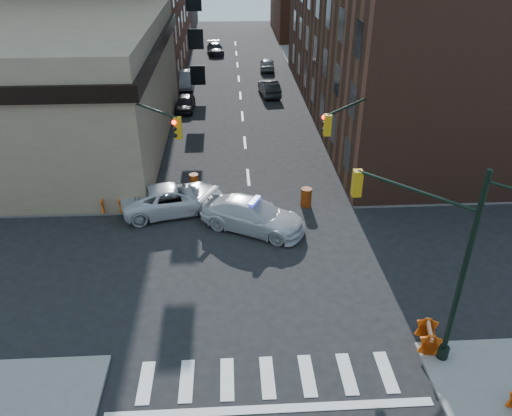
{
  "coord_description": "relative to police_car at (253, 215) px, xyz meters",
  "views": [
    {
      "loc": [
        -1.15,
        -19.71,
        14.75
      ],
      "look_at": [
        0.07,
        2.06,
        2.2
      ],
      "focal_mm": 35.0,
      "sensor_mm": 36.0,
      "label": 1
    }
  ],
  "objects": [
    {
      "name": "parked_car_enear",
      "position": [
        2.83,
        24.32,
        -0.11
      ],
      "size": [
        2.06,
        4.61,
        1.47
      ],
      "primitive_type": "imported",
      "rotation": [
        0.0,
        0.0,
        3.26
      ],
      "color": "black",
      "rests_on": "ground"
    },
    {
      "name": "parked_car_wfar",
      "position": [
        -5.49,
        27.68,
        -0.05
      ],
      "size": [
        1.7,
        4.83,
        1.59
      ],
      "primitive_type": "imported",
      "rotation": [
        0.0,
        0.0,
        0.0
      ],
      "color": "gray",
      "rests_on": "ground"
    },
    {
      "name": "barricade_nw_a",
      "position": [
        -8.01,
        2.07,
        -0.2
      ],
      "size": [
        1.35,
        0.71,
        0.99
      ],
      "primitive_type": null,
      "rotation": [
        0.0,
        0.0,
        0.04
      ],
      "color": "red",
      "rests_on": "sidewalk_nw"
    },
    {
      "name": "tree_ne_far",
      "position": [
        7.51,
        30.37,
        2.64
      ],
      "size": [
        3.0,
        3.0,
        4.85
      ],
      "color": "black",
      "rests_on": "sidewalk_ne"
    },
    {
      "name": "tree_ne_near",
      "position": [
        7.51,
        22.37,
        2.64
      ],
      "size": [
        3.0,
        3.0,
        4.85
      ],
      "color": "black",
      "rests_on": "sidewalk_ne"
    },
    {
      "name": "commercial_row_ne",
      "position": [
        13.01,
        18.87,
        6.15
      ],
      "size": [
        14.0,
        34.0,
        14.0
      ],
      "primitive_type": "cube",
      "color": "#502C20",
      "rests_on": "ground"
    },
    {
      "name": "barricade_se_a",
      "position": [
        6.41,
        -9.33,
        -0.23
      ],
      "size": [
        0.88,
        1.36,
        0.94
      ],
      "primitive_type": null,
      "rotation": [
        0.0,
        0.0,
        1.36
      ],
      "color": "#EC600B",
      "rests_on": "sidewalk_se"
    },
    {
      "name": "signal_pole_se",
      "position": [
        6.05,
        -9.16,
        3.77
      ],
      "size": [
        5.4,
        5.27,
        8.0
      ],
      "rotation": [
        0.0,
        0.0,
        2.36
      ],
      "color": "black",
      "rests_on": "sidewalk_se"
    },
    {
      "name": "parked_car_wdeep",
      "position": [
        -2.67,
        42.16,
        -0.17
      ],
      "size": [
        2.38,
        4.84,
        1.35
      ],
      "primitive_type": "imported",
      "rotation": [
        0.0,
        0.0,
        0.11
      ],
      "color": "black",
      "rests_on": "ground"
    },
    {
      "name": "police_car",
      "position": [
        0.0,
        0.0,
        0.0
      ],
      "size": [
        6.29,
        4.8,
        1.7
      ],
      "primitive_type": "imported",
      "rotation": [
        0.0,
        0.0,
        1.09
      ],
      "color": "silver",
      "rests_on": "ground"
    },
    {
      "name": "parked_car_efar",
      "position": [
        3.35,
        33.87,
        -0.18
      ],
      "size": [
        1.85,
        4.04,
        1.35
      ],
      "primitive_type": "imported",
      "rotation": [
        0.0,
        0.0,
        3.08
      ],
      "color": "gray",
      "rests_on": "ground"
    },
    {
      "name": "pedestrian_c",
      "position": [
        -10.18,
        2.37,
        0.29
      ],
      "size": [
        1.1,
        1.2,
        1.97
      ],
      "primitive_type": "imported",
      "rotation": [
        0.0,
        0.0,
        0.88
      ],
      "color": "black",
      "rests_on": "sidewalk_nw"
    },
    {
      "name": "barrel_road",
      "position": [
        3.28,
        2.37,
        -0.28
      ],
      "size": [
        0.79,
        0.79,
        1.14
      ],
      "primitive_type": "cylinder",
      "rotation": [
        0.0,
        0.0,
        0.29
      ],
      "color": "#DD580A",
      "rests_on": "ground"
    },
    {
      "name": "barricade_nw_b",
      "position": [
        -8.49,
        3.55,
        -0.29
      ],
      "size": [
        1.11,
        0.58,
        0.82
      ],
      "primitive_type": null,
      "rotation": [
        0.0,
        0.0,
        -0.04
      ],
      "color": "#EB5F0B",
      "rests_on": "sidewalk_nw"
    },
    {
      "name": "signal_pole_nw",
      "position": [
        -5.84,
        1.7,
        3.49
      ],
      "size": [
        3.58,
        3.67,
        8.0
      ],
      "rotation": [
        0.0,
        0.0,
        -0.79
      ],
      "color": "black",
      "rests_on": "sidewalk_nw"
    },
    {
      "name": "pickup",
      "position": [
        -4.51,
        2.17,
        -0.02
      ],
      "size": [
        6.4,
        4.05,
        1.65
      ],
      "primitive_type": "imported",
      "rotation": [
        0.0,
        0.0,
        1.81
      ],
      "color": "silver",
      "rests_on": "ground"
    },
    {
      "name": "pedestrian_b",
      "position": [
        -12.38,
        2.37,
        0.3
      ],
      "size": [
        1.03,
        0.83,
        1.99
      ],
      "primitive_type": "imported",
      "rotation": [
        0.0,
        0.0,
        -0.08
      ],
      "color": "black",
      "rests_on": "sidewalk_nw"
    },
    {
      "name": "bank_building",
      "position": [
        -16.99,
        12.87,
        3.65
      ],
      "size": [
        22.0,
        22.0,
        9.0
      ],
      "primitive_type": "cube",
      "color": "#938060",
      "rests_on": "ground"
    },
    {
      "name": "pedestrian_a",
      "position": [
        -9.42,
        5.19,
        0.28
      ],
      "size": [
        0.85,
        0.78,
        1.95
      ],
      "primitive_type": "imported",
      "rotation": [
        0.0,
        0.0,
        -0.59
      ],
      "color": "black",
      "rests_on": "sidewalk_nw"
    },
    {
      "name": "barrel_bank",
      "position": [
        -3.47,
        4.91,
        -0.34
      ],
      "size": [
        0.7,
        0.7,
        1.02
      ],
      "primitive_type": "cylinder",
      "rotation": [
        0.0,
        0.0,
        0.26
      ],
      "color": "orange",
      "rests_on": "ground"
    },
    {
      "name": "sidewalk_nw",
      "position": [
        -22.99,
        29.12,
        -0.77
      ],
      "size": [
        34.0,
        54.5,
        0.15
      ],
      "primitive_type": "cube",
      "color": "gray",
      "rests_on": "ground"
    },
    {
      "name": "signal_pole_ne",
      "position": [
        5.84,
        1.72,
        3.49
      ],
      "size": [
        3.67,
        3.58,
        8.0
      ],
      "rotation": [
        0.0,
        0.0,
        -2.36
      ],
      "color": "black",
      "rests_on": "sidewalk_ne"
    },
    {
      "name": "ground",
      "position": [
        0.01,
        -3.63,
        -0.85
      ],
      "size": [
        140.0,
        140.0,
        0.0
      ],
      "primitive_type": "plane",
      "color": "black",
      "rests_on": "ground"
    },
    {
      "name": "parked_car_wnear",
      "position": [
        -5.03,
        20.22,
        -0.18
      ],
      "size": [
        1.75,
        3.97,
        1.33
      ],
      "primitive_type": "imported",
      "rotation": [
        0.0,
        0.0,
        -0.05
      ],
      "color": "black",
      "rests_on": "ground"
    },
    {
      "name": "sidewalk_ne",
      "position": [
        23.01,
        29.12,
        -0.77
      ],
      "size": [
        34.0,
        54.5,
        0.15
      ],
      "primitive_type": "cube",
      "color": "gray",
      "rests_on": "ground"
    }
  ]
}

